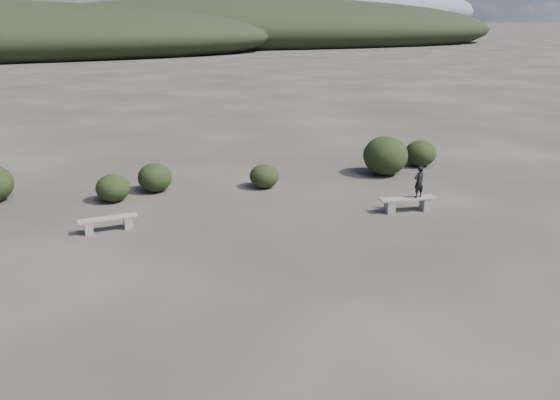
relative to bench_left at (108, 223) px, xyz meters
name	(u,v)px	position (x,y,z in m)	size (l,w,h in m)	color
ground	(329,294)	(4.34, -5.66, -0.25)	(1200.00, 1200.00, 0.00)	#2A2520
bench_left	(108,223)	(0.00, 0.00, 0.00)	(1.66, 0.45, 0.41)	slate
bench_right	(408,203)	(9.02, -1.56, 0.03)	(1.85, 0.64, 0.45)	slate
seated_person	(419,182)	(9.33, -1.60, 0.72)	(0.37, 0.24, 1.02)	black
shrub_a	(113,188)	(0.35, 2.77, 0.21)	(1.12, 1.12, 0.92)	black
shrub_b	(155,177)	(1.82, 3.39, 0.26)	(1.19, 1.19, 1.02)	black
shrub_c	(264,176)	(5.59, 2.48, 0.18)	(1.06, 1.06, 0.85)	black
shrub_d	(385,156)	(10.57, 2.49, 0.51)	(1.73, 1.73, 1.52)	black
shrub_e	(420,153)	(12.62, 3.11, 0.29)	(1.29, 1.29, 1.08)	black
mountain_ridges	(61,9)	(-3.14, 333.40, 10.59)	(500.00, 400.00, 56.00)	black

